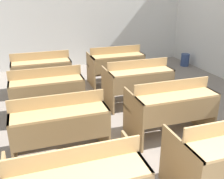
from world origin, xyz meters
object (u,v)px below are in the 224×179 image
Objects in this scene: bench_second_right at (171,106)px; bench_back_right at (116,64)px; bench_third_left at (47,91)px; bench_third_right at (138,81)px; bench_back_left at (42,71)px; bench_second_left at (59,124)px; wastepaper_bin at (185,60)px.

bench_back_right is at bearing 90.00° from bench_second_right.
bench_back_right is (1.66, 1.21, 0.00)m from bench_third_left.
bench_back_left is (-1.65, 1.22, 0.00)m from bench_third_right.
bench_back_right is at bearing 90.12° from bench_third_right.
bench_second_left is at bearing -89.32° from bench_back_left.
bench_third_left is 3.41× the size of wastepaper_bin.
bench_second_right is (1.62, 0.01, 0.00)m from bench_second_left.
bench_second_left and bench_back_right have the same top height.
bench_third_right is at bearing 36.64° from bench_second_left.
bench_second_left is 1.00× the size of bench_second_right.
bench_back_left reaches higher than wastepaper_bin.
bench_third_left and bench_back_right have the same top height.
bench_third_right is 2.05m from bench_back_left.
bench_back_right is at bearing -162.24° from wastepaper_bin.
bench_third_right is at bearing -89.88° from bench_back_right.
bench_third_left is (-1.66, 1.22, 0.00)m from bench_second_right.
wastepaper_bin is at bearing 38.73° from bench_second_left.
bench_third_left is at bearing 143.57° from bench_second_right.
bench_back_right is (1.62, 2.44, 0.00)m from bench_second_left.
bench_second_right and bench_back_right have the same top height.
bench_third_left is at bearing -143.79° from bench_back_right.
bench_back_right reaches higher than wastepaper_bin.
bench_third_right and bench_back_left have the same top height.
bench_third_left is 1.00× the size of bench_back_right.
bench_back_left is 1.00× the size of bench_back_right.
bench_back_right is 2.50m from wastepaper_bin.
bench_back_right is at bearing 56.40° from bench_second_left.
bench_second_right is at bearing 0.22° from bench_second_left.
bench_second_left is at bearing -123.60° from bench_back_right.
bench_second_left is 1.00× the size of bench_back_left.
bench_third_left reaches higher than wastepaper_bin.
bench_second_right and bench_back_left have the same top height.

